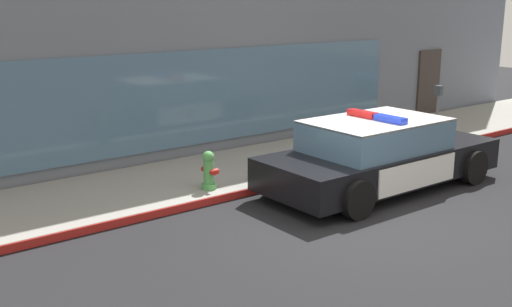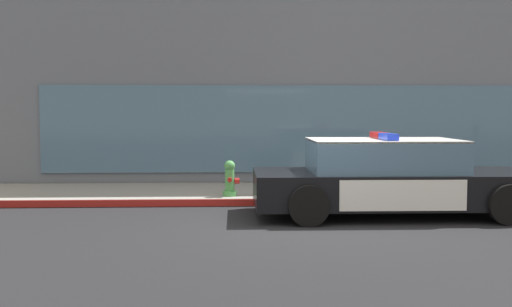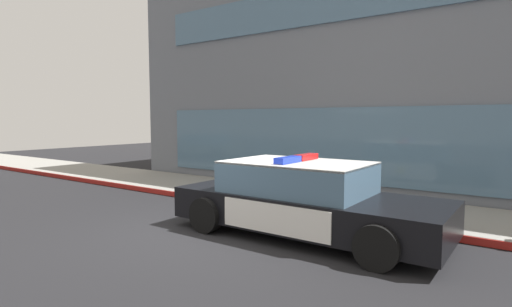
{
  "view_description": "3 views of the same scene",
  "coord_description": "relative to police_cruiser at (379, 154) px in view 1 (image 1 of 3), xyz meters",
  "views": [
    {
      "loc": [
        -7.09,
        -6.79,
        3.59
      ],
      "look_at": [
        -0.03,
        2.32,
        0.68
      ],
      "focal_mm": 43.05,
      "sensor_mm": 36.0,
      "label": 1
    },
    {
      "loc": [
        -1.08,
        -9.91,
        1.89
      ],
      "look_at": [
        -0.57,
        2.13,
        1.03
      ],
      "focal_mm": 42.51,
      "sensor_mm": 36.0,
      "label": 2
    },
    {
      "loc": [
        5.27,
        -5.69,
        2.17
      ],
      "look_at": [
        -0.26,
        2.17,
        1.34
      ],
      "focal_mm": 27.79,
      "sensor_mm": 36.0,
      "label": 3
    }
  ],
  "objects": [
    {
      "name": "ground",
      "position": [
        -1.8,
        -0.8,
        -0.68
      ],
      "size": [
        48.0,
        48.0,
        0.0
      ],
      "primitive_type": "plane",
      "color": "black"
    },
    {
      "name": "sidewalk",
      "position": [
        -1.8,
        2.53,
        -0.61
      ],
      "size": [
        48.0,
        2.73,
        0.15
      ],
      "primitive_type": "cube",
      "color": "gray",
      "rests_on": "ground"
    },
    {
      "name": "curb_red_paint",
      "position": [
        -1.8,
        1.15,
        -0.61
      ],
      "size": [
        28.8,
        0.04,
        0.14
      ],
      "primitive_type": "cube",
      "color": "maroon",
      "rests_on": "ground"
    },
    {
      "name": "police_cruiser",
      "position": [
        0.0,
        0.0,
        0.0
      ],
      "size": [
        5.03,
        2.16,
        1.49
      ],
      "rotation": [
        0.0,
        0.0,
        -0.01
      ],
      "color": "black",
      "rests_on": "ground"
    },
    {
      "name": "fire_hydrant",
      "position": [
        -2.89,
        1.57,
        -0.18
      ],
      "size": [
        0.34,
        0.39,
        0.73
      ],
      "color": "#4C994C",
      "rests_on": "sidewalk"
    },
    {
      "name": "parking_meter",
      "position": [
        4.04,
        1.64,
        0.4
      ],
      "size": [
        0.12,
        0.18,
        1.34
      ],
      "color": "slate",
      "rests_on": "sidewalk"
    }
  ]
}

